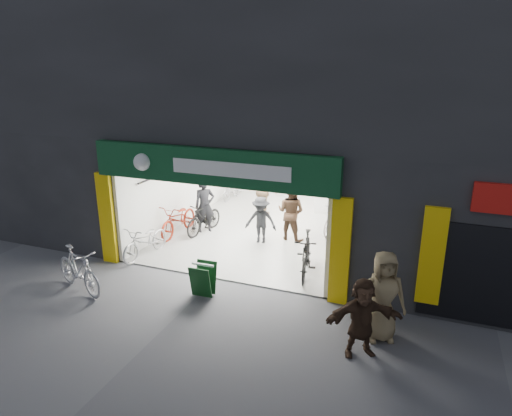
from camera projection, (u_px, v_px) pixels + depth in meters
The scene contains 17 objects.
ground at pixel (215, 279), 11.99m from camera, with size 60.00×60.00×0.00m, color #56565B.
building at pixel (304, 98), 14.79m from camera, with size 17.00×10.27×8.00m.
bike_left_front at pixel (146, 241), 13.22m from camera, with size 0.66×1.88×0.99m, color #A4A5A9.
bike_left_midfront at pixel (204, 218), 15.03m from camera, with size 0.51×1.79×1.08m, color black.
bike_left_midback at pixel (179, 219), 14.89m from camera, with size 0.72×2.06×1.08m, color maroon.
bike_left_back at pixel (232, 188), 18.76m from camera, with size 0.44×1.57×0.94m, color #B0B0B4.
bike_right_front at pixel (306, 255), 12.04m from camera, with size 0.55×1.96×1.18m, color black.
bike_right_mid at pixel (342, 222), 14.79m from camera, with size 0.64×1.84×0.96m, color maroon.
bike_right_back at pixel (335, 217), 15.06m from camera, with size 0.52×1.83×1.10m, color #A6A7AB.
parked_bike at pixel (79, 270), 11.20m from camera, with size 0.54×1.92×1.15m, color silver.
customer_a at pixel (205, 206), 14.99m from camera, with size 0.67×0.44×1.85m, color black.
customer_b at pixel (291, 212), 14.35m from camera, with size 0.91×0.71×1.87m, color #382619.
customer_c at pixel (261, 221), 14.10m from camera, with size 0.98×0.56×1.52m, color black.
customer_d at pixel (263, 191), 16.64m from camera, with size 1.11×0.46×1.90m, color #967857.
pedestrian_near at pixel (383, 296), 9.16m from camera, with size 0.94×0.61×1.92m, color olive.
pedestrian_far at pixel (362, 318), 8.69m from camera, with size 1.49×0.48×1.61m, color #372519.
sandwich_board at pixel (203, 279), 11.01m from camera, with size 0.56×0.56×0.82m.
Camera 1 is at (4.89, -9.73, 5.46)m, focal length 32.00 mm.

